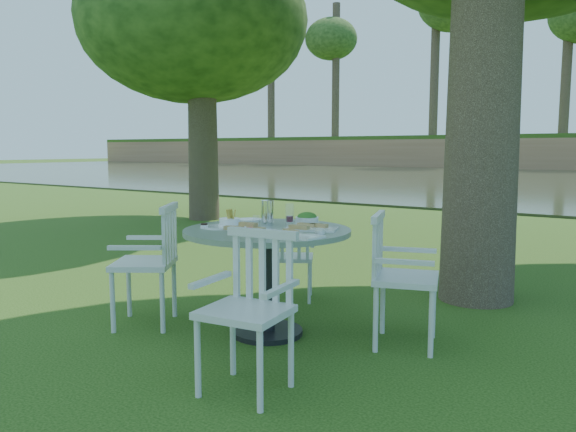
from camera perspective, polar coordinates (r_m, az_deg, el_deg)
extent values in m
plane|color=#1C3B0C|center=(5.28, -1.24, -9.41)|extent=(140.00, 140.00, 0.00)
cylinder|color=black|center=(4.59, -2.07, -11.66)|extent=(0.56, 0.56, 0.04)
cylinder|color=black|center=(4.48, -2.09, -6.72)|extent=(0.12, 0.12, 0.77)
cylinder|color=slate|center=(4.40, -2.12, -1.57)|extent=(1.31, 1.31, 0.04)
cylinder|color=silver|center=(4.17, 14.35, -10.58)|extent=(0.04, 0.04, 0.49)
cylinder|color=silver|center=(4.59, 14.54, -8.98)|extent=(0.04, 0.04, 0.49)
cylinder|color=silver|center=(4.19, 8.89, -10.33)|extent=(0.04, 0.04, 0.49)
cylinder|color=silver|center=(4.61, 9.60, -8.76)|extent=(0.04, 0.04, 0.49)
cube|color=silver|center=(4.32, 11.94, -6.23)|extent=(0.59, 0.62, 0.04)
cube|color=silver|center=(4.29, 9.10, -3.12)|extent=(0.20, 0.49, 0.50)
cylinder|color=silver|center=(5.71, 2.29, -6.09)|extent=(0.03, 0.03, 0.40)
cylinder|color=silver|center=(5.73, -1.29, -6.04)|extent=(0.03, 0.03, 0.40)
cylinder|color=silver|center=(5.40, 2.18, -6.85)|extent=(0.03, 0.03, 0.40)
cylinder|color=silver|center=(5.42, -1.61, -6.79)|extent=(0.03, 0.03, 0.40)
cube|color=silver|center=(5.52, 0.39, -4.23)|extent=(0.54, 0.53, 0.04)
cube|color=silver|center=(5.31, 0.27, -2.62)|extent=(0.37, 0.24, 0.41)
cylinder|color=silver|center=(5.19, -15.86, -7.11)|extent=(0.04, 0.04, 0.50)
cylinder|color=silver|center=(4.77, -17.39, -8.37)|extent=(0.04, 0.04, 0.50)
cylinder|color=silver|center=(5.09, -11.49, -7.26)|extent=(0.04, 0.04, 0.50)
cylinder|color=silver|center=(4.67, -12.65, -8.57)|extent=(0.04, 0.04, 0.50)
cube|color=silver|center=(4.86, -14.44, -4.69)|extent=(0.67, 0.69, 0.04)
cube|color=silver|center=(4.77, -11.93, -1.99)|extent=(0.32, 0.45, 0.51)
cylinder|color=silver|center=(3.48, -9.16, -14.08)|extent=(0.04, 0.04, 0.48)
cylinder|color=silver|center=(3.26, -2.86, -15.48)|extent=(0.04, 0.04, 0.48)
cylinder|color=silver|center=(3.78, -5.63, -12.32)|extent=(0.04, 0.04, 0.48)
cylinder|color=silver|center=(3.58, 0.31, -13.41)|extent=(0.04, 0.04, 0.48)
cube|color=silver|center=(3.43, -4.40, -9.69)|extent=(0.54, 0.51, 0.04)
cube|color=silver|center=(3.56, -2.62, -5.36)|extent=(0.49, 0.10, 0.49)
cube|color=white|center=(4.32, -3.92, -1.39)|extent=(0.44, 0.32, 0.01)
cube|color=white|center=(4.01, 0.90, -2.01)|extent=(0.39, 0.25, 0.01)
cube|color=white|center=(4.35, 2.38, -1.31)|extent=(0.45, 0.34, 0.02)
cylinder|color=white|center=(4.49, -6.86, -1.11)|extent=(0.28, 0.28, 0.01)
cylinder|color=white|center=(4.94, -3.96, -0.37)|extent=(0.22, 0.22, 0.01)
cylinder|color=white|center=(4.56, -5.96, -0.64)|extent=(0.17, 0.17, 0.07)
cylinder|color=white|center=(4.64, 1.94, -0.49)|extent=(0.19, 0.19, 0.06)
cylinder|color=silver|center=(4.59, -2.11, 0.32)|extent=(0.10, 0.10, 0.21)
cylinder|color=white|center=(4.50, 0.17, 0.06)|extent=(0.07, 0.07, 0.19)
cylinder|color=white|center=(4.60, -2.27, -0.19)|extent=(0.07, 0.07, 0.12)
cylinder|color=white|center=(4.46, -3.26, -0.58)|extent=(0.06, 0.06, 0.10)
cylinder|color=white|center=(4.18, -4.02, -1.56)|extent=(0.07, 0.07, 0.03)
cylinder|color=white|center=(4.01, 0.14, -1.90)|extent=(0.07, 0.07, 0.03)
cylinder|color=white|center=(4.13, 3.28, -1.65)|extent=(0.07, 0.07, 0.03)
cylinder|color=white|center=(4.48, -8.51, -1.06)|extent=(0.06, 0.06, 0.03)
ellipsoid|color=#1C3811|center=(12.20, -8.85, 19.21)|extent=(4.38, 4.38, 3.07)
cylinder|color=black|center=(62.35, -9.71, 13.41)|extent=(0.70, 0.70, 13.00)
ellipsoid|color=#1C3811|center=(62.81, -9.78, 16.35)|extent=(5.60, 5.60, 4.48)
cylinder|color=black|center=(56.53, -2.94, 14.18)|extent=(0.70, 0.70, 13.00)
ellipsoid|color=#1C3811|center=(57.04, -2.96, 17.42)|extent=(5.60, 5.60, 4.48)
cylinder|color=black|center=(51.63, 5.31, 14.86)|extent=(0.70, 0.70, 13.00)
ellipsoid|color=#1C3811|center=(52.18, 5.35, 18.40)|extent=(5.60, 5.60, 4.48)
cylinder|color=black|center=(47.93, 15.10, 15.29)|extent=(0.70, 0.70, 13.00)
ellipsoid|color=#1C3811|center=(48.53, 15.22, 19.08)|extent=(5.60, 5.60, 4.48)
cylinder|color=black|center=(45.73, 26.19, 15.25)|extent=(0.70, 0.70, 13.00)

